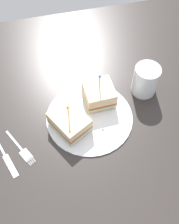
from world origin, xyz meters
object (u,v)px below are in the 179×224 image
plate (90,117)px  fork (23,151)px  drink_glass (145,81)px  sandwich_half_back (99,94)px  sandwich_half_front (69,122)px  knife (7,158)px

plate → fork: plate is taller
drink_glass → fork: drink_glass is taller
sandwich_half_back → sandwich_half_front: bearing=-145.3°
plate → sandwich_half_front: (-6.02, -1.94, 2.74)cm
sandwich_half_front → knife: (-17.76, -5.26, -2.98)cm
drink_glass → knife: (-41.97, -13.01, -3.86)cm
sandwich_half_front → drink_glass: sandwich_half_front is taller
sandwich_half_back → knife: (-27.79, -12.21, -3.26)cm
drink_glass → fork: size_ratio=0.79×
sandwich_half_back → drink_glass: size_ratio=1.12×
drink_glass → fork: bearing=-162.7°
drink_glass → knife: drink_glass is taller
sandwich_half_back → fork: size_ratio=0.89×
fork → knife: size_ratio=0.91×
drink_glass → knife: bearing=-162.8°
drink_glass → knife: size_ratio=0.72×
sandwich_half_front → fork: sandwich_half_front is taller
sandwich_half_back → knife: bearing=-156.3°
drink_glass → sandwich_half_back: bearing=-176.8°
sandwich_half_front → knife: size_ratio=0.97×
fork → knife: 4.40cm
plate → sandwich_half_front: sandwich_half_front is taller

